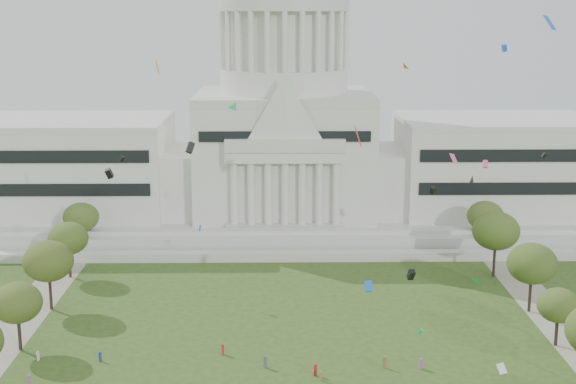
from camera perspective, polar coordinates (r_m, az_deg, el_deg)
capitol at (r=205.40m, az=-0.27°, el=3.74°), size 160.00×64.50×91.30m
row_tree_l_3 at (r=138.13m, az=-18.71°, el=-7.48°), size 8.12×8.12×11.55m
row_tree_r_3 at (r=140.32m, az=18.68°, el=-7.65°), size 7.01×7.01×9.98m
row_tree_l_4 at (r=154.51m, az=-16.68°, el=-4.74°), size 9.29×9.29×13.21m
row_tree_r_4 at (r=153.66m, az=16.97°, el=-4.89°), size 9.19×9.19×13.06m
row_tree_l_5 at (r=172.26m, az=-15.37°, el=-3.21°), size 8.33×8.33×11.85m
row_tree_r_5 at (r=171.64m, az=14.57°, el=-2.69°), size 9.82×9.82×13.96m
row_tree_l_6 at (r=189.67m, az=-14.51°, el=-1.75°), size 8.19×8.19×11.64m
row_tree_r_6 at (r=189.37m, az=13.86°, el=-1.67°), size 8.42×8.42×11.97m
kite_swarm at (r=102.25m, az=2.61°, el=-2.80°), size 78.80×97.01×50.74m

